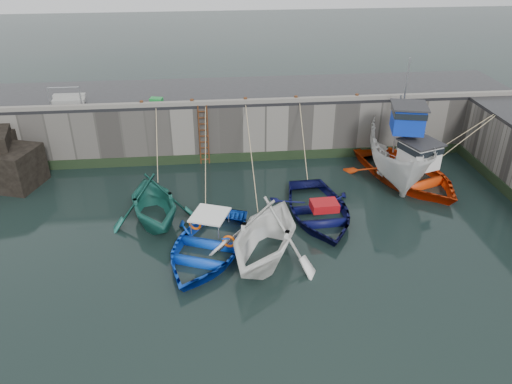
{
  "coord_description": "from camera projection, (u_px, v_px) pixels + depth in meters",
  "views": [
    {
      "loc": [
        -1.74,
        -14.12,
        11.39
      ],
      "look_at": [
        0.14,
        4.33,
        1.2
      ],
      "focal_mm": 35.0,
      "sensor_mm": 36.0,
      "label": 1
    }
  ],
  "objects": [
    {
      "name": "boat_near_navy_rope",
      "position": [
        301.0,
        173.0,
        25.42
      ],
      "size": [
        0.04,
        4.31,
        3.1
      ],
      "primitive_type": null,
      "color": "tan",
      "rests_on": "ground"
    },
    {
      "name": "bollard_c",
      "position": [
        245.0,
        100.0,
        25.32
      ],
      "size": [
        0.18,
        0.18,
        0.28
      ],
      "primitive_type": "cylinder",
      "color": "#3F1E0F",
      "rests_on": "road_back"
    },
    {
      "name": "boat_near_blue_rope",
      "position": [
        205.0,
        188.0,
        24.02
      ],
      "size": [
        0.04,
        6.24,
        3.1
      ],
      "primitive_type": null,
      "color": "tan",
      "rests_on": "ground"
    },
    {
      "name": "boat_far_white",
      "position": [
        400.0,
        152.0,
        24.65
      ],
      "size": [
        4.59,
        8.12,
        5.96
      ],
      "rotation": [
        0.0,
        0.0,
        -0.24
      ],
      "color": "silver",
      "rests_on": "ground"
    },
    {
      "name": "railing",
      "position": [
        69.0,
        98.0,
        25.36
      ],
      "size": [
        1.6,
        1.05,
        1.0
      ],
      "color": "#A5A8AD",
      "rests_on": "road_back"
    },
    {
      "name": "boat_near_blacktrim",
      "position": [
        265.0,
        257.0,
        19.1
      ],
      "size": [
        6.22,
        6.57,
        2.73
      ],
      "primitive_type": "imported",
      "rotation": [
        0.0,
        0.0,
        -0.43
      ],
      "color": "white",
      "rests_on": "ground"
    },
    {
      "name": "bollard_d",
      "position": [
        296.0,
        98.0,
        25.55
      ],
      "size": [
        0.18,
        0.18,
        0.28
      ],
      "primitive_type": "cylinder",
      "color": "#3F1E0F",
      "rests_on": "road_back"
    },
    {
      "name": "bollard_e",
      "position": [
        357.0,
        96.0,
        25.83
      ],
      "size": [
        0.18,
        0.18,
        0.28
      ],
      "primitive_type": "cylinder",
      "color": "#3F1E0F",
      "rests_on": "road_back"
    },
    {
      "name": "boat_near_navy",
      "position": [
        318.0,
        216.0,
        21.74
      ],
      "size": [
        4.11,
        5.57,
        1.12
      ],
      "primitive_type": "imported",
      "rotation": [
        0.0,
        0.0,
        0.05
      ],
      "color": "#090B3B",
      "rests_on": "ground"
    },
    {
      "name": "algae_back",
      "position": [
        243.0,
        157.0,
        26.51
      ],
      "size": [
        30.0,
        0.08,
        0.5
      ],
      "primitive_type": "cube",
      "color": "black",
      "rests_on": "ground"
    },
    {
      "name": "boat_near_white",
      "position": [
        155.0,
        219.0,
        21.5
      ],
      "size": [
        4.89,
        5.34,
        2.38
      ],
      "primitive_type": "imported",
      "rotation": [
        0.0,
        0.0,
        0.25
      ],
      "color": "#1C6255",
      "rests_on": "ground"
    },
    {
      "name": "boat_far_orange",
      "position": [
        408.0,
        172.0,
        24.53
      ],
      "size": [
        6.61,
        7.75,
        4.36
      ],
      "rotation": [
        0.0,
        0.0,
        0.34
      ],
      "color": "#E43B0C",
      "rests_on": "ground"
    },
    {
      "name": "boat_near_blacktrim_rope",
      "position": [
        251.0,
        188.0,
        23.98
      ],
      "size": [
        0.04,
        6.72,
        3.1
      ],
      "primitive_type": null,
      "color": "tan",
      "rests_on": "ground"
    },
    {
      "name": "boat_near_white_rope",
      "position": [
        161.0,
        177.0,
        24.99
      ],
      "size": [
        0.04,
        3.97,
        3.1
      ],
      "primitive_type": null,
      "color": "tan",
      "rests_on": "ground"
    },
    {
      "name": "fish_crate",
      "position": [
        156.0,
        101.0,
        25.22
      ],
      "size": [
        0.69,
        0.55,
        0.29
      ],
      "primitive_type": "cube",
      "rotation": [
        0.0,
        0.0,
        -0.24
      ],
      "color": "#167E30",
      "rests_on": "road_back"
    },
    {
      "name": "ground",
      "position": [
        264.0,
        279.0,
        17.95
      ],
      "size": [
        120.0,
        120.0,
        0.0
      ],
      "primitive_type": "plane",
      "color": "black",
      "rests_on": "ground"
    },
    {
      "name": "bollard_b",
      "position": [
        192.0,
        102.0,
        25.08
      ],
      "size": [
        0.18,
        0.18,
        0.28
      ],
      "primitive_type": "cylinder",
      "color": "#3F1E0F",
      "rests_on": "road_back"
    },
    {
      "name": "boat_near_blue",
      "position": [
        207.0,
        253.0,
        19.36
      ],
      "size": [
        5.68,
        6.58,
        1.15
      ],
      "primitive_type": "imported",
      "rotation": [
        0.0,
        0.0,
        -0.37
      ],
      "color": "blue",
      "rests_on": "ground"
    },
    {
      "name": "quay_back",
      "position": [
        239.0,
        118.0,
        28.13
      ],
      "size": [
        30.0,
        5.0,
        3.0
      ],
      "primitive_type": "cube",
      "color": "slate",
      "rests_on": "ground"
    },
    {
      "name": "ladder",
      "position": [
        204.0,
        135.0,
        25.65
      ],
      "size": [
        0.51,
        0.08,
        3.2
      ],
      "color": "#3F1E0F",
      "rests_on": "ground"
    },
    {
      "name": "road_back",
      "position": [
        238.0,
        91.0,
        27.37
      ],
      "size": [
        30.0,
        5.0,
        0.16
      ],
      "primitive_type": "cube",
      "color": "black",
      "rests_on": "quay_back"
    },
    {
      "name": "kerb_back",
      "position": [
        242.0,
        102.0,
        25.23
      ],
      "size": [
        30.0,
        0.3,
        0.2
      ],
      "primitive_type": "cube",
      "color": "slate",
      "rests_on": "road_back"
    },
    {
      "name": "bollard_a",
      "position": [
        142.0,
        103.0,
        24.86
      ],
      "size": [
        0.18,
        0.18,
        0.28
      ],
      "primitive_type": "cylinder",
      "color": "#3F1E0F",
      "rests_on": "road_back"
    }
  ]
}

